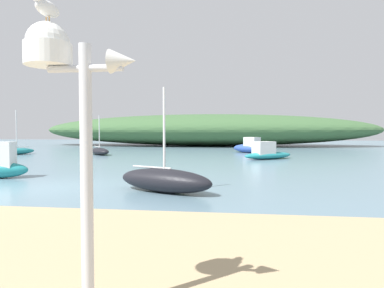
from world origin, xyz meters
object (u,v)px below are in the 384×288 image
object	(u,v)px
sailboat_centre_water	(17,151)
sailboat_far_left	(164,180)
mast_structure	(64,80)
motorboat_east_reach	(267,153)
seagull_on_radar	(46,6)
motorboat_far_right	(250,147)
sailboat_by_sandbar	(100,151)

from	to	relation	value
sailboat_centre_water	sailboat_far_left	xyz separation A→B (m)	(15.90, -14.96, 0.10)
mast_structure	sailboat_far_left	size ratio (longest dim) A/B	0.79
motorboat_east_reach	seagull_on_radar	bearing A→B (deg)	-101.27
seagull_on_radar	sailboat_centre_water	xyz separation A→B (m)	(-16.37, 22.51, -2.92)
mast_structure	motorboat_east_reach	size ratio (longest dim) A/B	0.72
mast_structure	motorboat_far_right	bearing A→B (deg)	83.56
sailboat_by_sandbar	motorboat_far_right	bearing A→B (deg)	17.70
mast_structure	sailboat_by_sandbar	distance (m)	25.25
mast_structure	sailboat_centre_water	xyz separation A→B (m)	(-16.53, 22.49, -2.22)
seagull_on_radar	sailboat_far_left	size ratio (longest dim) A/B	0.10
sailboat_centre_water	motorboat_far_right	distance (m)	20.20
mast_structure	sailboat_far_left	world-z (taller)	sailboat_far_left
sailboat_by_sandbar	sailboat_centre_water	world-z (taller)	sailboat_centre_water
mast_structure	sailboat_far_left	distance (m)	7.85
mast_structure	motorboat_far_right	xyz separation A→B (m)	(3.08, 27.29, -1.98)
sailboat_far_left	motorboat_far_right	world-z (taller)	sailboat_far_left
seagull_on_radar	sailboat_by_sandbar	xyz separation A→B (m)	(-9.40, 23.28, -2.91)
seagull_on_radar	motorboat_east_reach	bearing A→B (deg)	78.73
seagull_on_radar	sailboat_by_sandbar	world-z (taller)	seagull_on_radar
sailboat_by_sandbar	sailboat_far_left	distance (m)	18.09
seagull_on_radar	motorboat_far_right	distance (m)	27.63
sailboat_centre_water	motorboat_far_right	xyz separation A→B (m)	(19.61, 4.80, 0.24)
sailboat_far_left	sailboat_centre_water	bearing A→B (deg)	136.75
motorboat_east_reach	sailboat_far_left	size ratio (longest dim) A/B	1.10
sailboat_far_left	motorboat_far_right	distance (m)	20.11
sailboat_by_sandbar	sailboat_centre_water	bearing A→B (deg)	-173.69
motorboat_east_reach	sailboat_by_sandbar	distance (m)	13.77
mast_structure	sailboat_by_sandbar	world-z (taller)	sailboat_by_sandbar
sailboat_centre_water	sailboat_far_left	world-z (taller)	sailboat_centre_water
mast_structure	seagull_on_radar	distance (m)	0.72
motorboat_east_reach	sailboat_centre_water	bearing A→B (deg)	175.04
mast_structure	sailboat_centre_water	size ratio (longest dim) A/B	0.77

